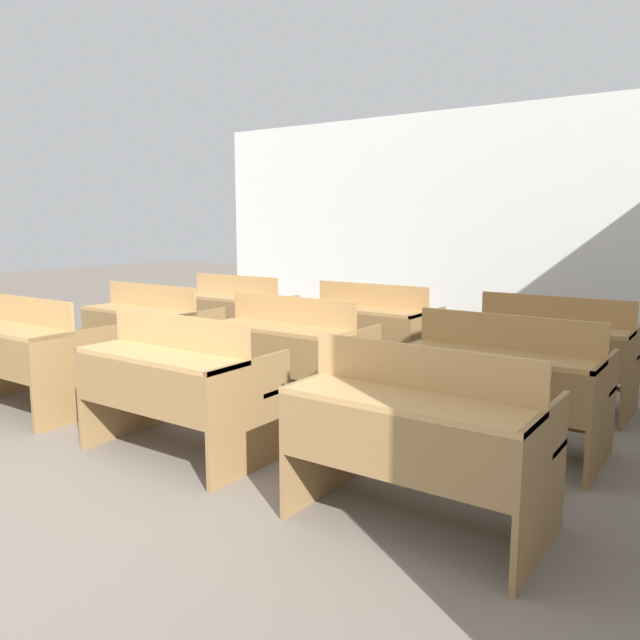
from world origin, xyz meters
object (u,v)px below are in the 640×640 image
bench_front_left (27,351)px  bench_second_center (290,350)px  bench_second_right (504,381)px  bench_third_right (552,349)px  bench_front_center (177,382)px  bench_front_right (418,434)px  bench_second_left (150,329)px  bench_third_center (370,328)px  bench_third_left (235,314)px

bench_front_left → bench_second_center: size_ratio=1.00×
bench_second_right → bench_third_right: (-0.02, 1.19, 0.00)m
bench_front_left → bench_front_center: same height
bench_front_left → bench_second_center: (1.67, 1.19, 0.00)m
bench_front_right → bench_third_right: size_ratio=1.00×
bench_second_left → bench_third_center: (1.67, 1.22, 0.00)m
bench_second_left → bench_third_left: (-0.02, 1.19, 0.00)m
bench_third_left → bench_second_center: bearing=-35.5°
bench_second_right → bench_third_center: 2.09m
bench_front_left → bench_second_right: (3.36, 1.20, 0.00)m
bench_second_center → bench_second_right: (1.69, 0.01, 0.00)m
bench_front_center → bench_second_center: size_ratio=1.00×
bench_third_center → bench_third_right: 1.68m
bench_second_center → bench_front_right: bearing=-35.4°
bench_third_center → bench_front_center: bearing=-89.7°
bench_front_right → bench_third_right: bearing=90.1°
bench_front_center → bench_third_left: size_ratio=1.00×
bench_second_right → bench_third_right: bearing=90.9°
bench_second_center → bench_second_right: same height
bench_front_left → bench_second_center: same height
bench_front_right → bench_second_right: same height
bench_third_right → bench_front_right: bearing=-89.9°
bench_second_center → bench_third_center: size_ratio=1.00×
bench_front_center → bench_second_right: same height
bench_front_center → bench_third_center: (-0.01, 2.42, 0.00)m
bench_front_right → bench_second_center: (-1.68, 1.19, 0.00)m
bench_second_left → bench_third_right: 3.55m
bench_third_left → bench_third_center: (1.69, 0.03, 0.00)m
bench_second_right → bench_second_left: bearing=179.9°
bench_second_right → bench_third_right: 1.19m
bench_second_center → bench_third_center: same height
bench_second_right → bench_third_left: same height
bench_front_center → bench_third_right: same height
bench_front_left → bench_second_right: size_ratio=1.00×
bench_second_right → bench_third_left: (-3.38, 1.19, 0.00)m
bench_second_left → bench_second_right: 3.36m
bench_front_center → bench_third_right: 2.91m
bench_second_right → bench_third_left: size_ratio=1.00×
bench_second_center → bench_third_left: size_ratio=1.00×
bench_front_center → bench_second_right: size_ratio=1.00×
bench_front_right → bench_third_right: 2.40m
bench_third_left → bench_third_right: bearing=0.0°
bench_third_left → bench_third_center: 1.69m
bench_second_right → bench_front_center: bearing=-144.7°
bench_third_center → bench_second_center: bearing=-89.9°
bench_front_center → bench_third_center: same height
bench_second_center → bench_third_center: 1.24m
bench_second_center → bench_third_right: 2.06m
bench_second_center → bench_second_left: bearing=179.3°
bench_second_left → bench_third_right: (3.34, 1.19, 0.00)m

